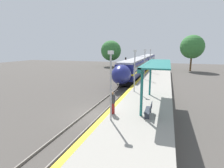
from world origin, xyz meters
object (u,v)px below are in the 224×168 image
Objects in this scene: lamppost_far at (145,62)px; railway_signal at (126,65)px; lamppost_near at (111,81)px; train at (142,63)px; platform_bench at (149,110)px; lamppost_farthest at (150,59)px; person_waiting at (113,102)px; lamppost_mid at (135,68)px.

railway_signal is at bearing 122.46° from lamppost_far.
train is at bearing 94.45° from lamppost_near.
lamppost_farthest is at bearing 95.73° from platform_bench.
railway_signal is 0.83× the size of lamppost_far.
lamppost_far is 8.75m from lamppost_farthest.
person_waiting is at bearing 101.92° from lamppost_near.
lamppost_farthest is at bearing -67.35° from train.
train is at bearing 99.66° from lamppost_far.
lamppost_near reaches higher than railway_signal.
lamppost_near is (0.25, -1.18, 1.87)m from person_waiting.
person_waiting is 7.81m from lamppost_mid.
platform_bench is 0.45× the size of railway_signal.
lamppost_near and lamppost_farthest have the same top height.
lamppost_farthest is (0.00, 17.50, 0.00)m from lamppost_mid.
lamppost_near is at bearing -78.08° from person_waiting.
railway_signal is 0.83× the size of lamppost_mid.
lamppost_farthest is (-2.47, 24.63, 2.30)m from platform_bench.
person_waiting is at bearing -85.83° from train.
lamppost_mid is at bearing -83.90° from train.
railway_signal reaches higher than platform_bench.
train is at bearing 70.52° from railway_signal.
lamppost_mid is 1.00× the size of lamppost_farthest.
lamppost_near is at bearing -90.00° from lamppost_far.
lamppost_far is at bearing -80.34° from train.
platform_bench is at bearing 33.26° from lamppost_near.
lamppost_near is 1.00× the size of lamppost_mid.
person_waiting is 16.43m from lamppost_far.
lamppost_farthest is (0.00, 8.75, 0.00)m from lamppost_far.
platform_bench is 24.86m from lamppost_farthest.
train reaches higher than person_waiting.
person_waiting is 2.23m from lamppost_near.
lamppost_farthest is (2.51, -6.03, 1.51)m from train.
train is 7.38m from railway_signal.
lamppost_mid is at bearing -90.00° from lamppost_far.
platform_bench is 16.24m from lamppost_far.
lamppost_near reaches higher than person_waiting.
lamppost_far is (0.25, 16.32, 1.87)m from person_waiting.
platform_bench is at bearing 9.25° from person_waiting.
platform_bench is at bearing -70.88° from lamppost_mid.
lamppost_far reaches higher than person_waiting.
lamppost_mid is 17.50m from lamppost_farthest.
person_waiting is 0.44× the size of railway_signal.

